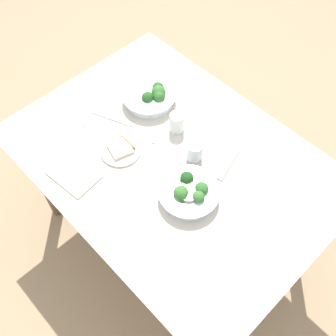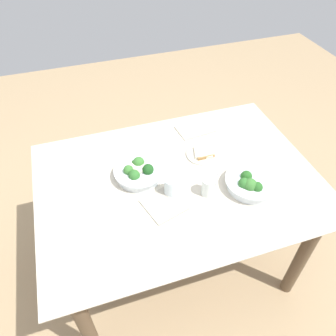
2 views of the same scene
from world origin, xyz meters
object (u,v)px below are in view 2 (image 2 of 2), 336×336
napkin_folded_upper (164,204)px  napkin_folded_lower (195,129)px  bread_side_plate (203,154)px  water_glass_center (209,187)px  fork_by_near_bowl (246,145)px  water_glass_side (171,186)px  table_knife_right (288,210)px  broccoli_bowl_near (251,183)px  table_knife_left (238,159)px  broccoli_bowl_far (139,172)px  fork_by_far_bowl (208,173)px

napkin_folded_upper → napkin_folded_lower: same height
bread_side_plate → water_glass_center: size_ratio=1.88×
fork_by_near_bowl → napkin_folded_upper: size_ratio=0.47×
water_glass_side → table_knife_right: size_ratio=0.50×
broccoli_bowl_near → table_knife_left: (0.04, 0.21, -0.03)m
table_knife_left → napkin_folded_upper: napkin_folded_upper is taller
broccoli_bowl_far → fork_by_far_bowl: (0.34, -0.09, -0.03)m
fork_by_far_bowl → napkin_folded_lower: (0.07, 0.37, 0.00)m
broccoli_bowl_near → water_glass_center: (-0.21, 0.03, 0.01)m
fork_by_far_bowl → water_glass_side: bearing=39.5°
fork_by_near_bowl → broccoli_bowl_near: bearing=-82.6°
broccoli_bowl_far → water_glass_center: (0.29, -0.21, 0.01)m
water_glass_center → fork_by_near_bowl: bearing=37.4°
broccoli_bowl_far → water_glass_side: size_ratio=2.70×
water_glass_side → napkin_folded_upper: bearing=-133.0°
broccoli_bowl_far → napkin_folded_upper: broccoli_bowl_far is taller
napkin_folded_upper → broccoli_bowl_far: bearing=106.4°
fork_by_near_bowl → napkin_folded_lower: 0.32m
bread_side_plate → table_knife_right: size_ratio=0.98×
fork_by_near_bowl → napkin_folded_upper: 0.63m
napkin_folded_upper → napkin_folded_lower: 0.60m
broccoli_bowl_far → water_glass_center: size_ratio=2.61×
broccoli_bowl_far → bread_side_plate: bearing=7.6°
fork_by_near_bowl → table_knife_left: (-0.10, -0.09, -0.00)m
broccoli_bowl_far → napkin_folded_upper: size_ratio=1.40×
water_glass_center → napkin_folded_lower: bearing=75.6°
broccoli_bowl_far → table_knife_left: 0.54m
table_knife_left → table_knife_right: size_ratio=1.17×
table_knife_right → napkin_folded_lower: 0.73m
table_knife_left → napkin_folded_lower: napkin_folded_lower is taller
table_knife_right → napkin_folded_lower: size_ratio=0.89×
broccoli_bowl_near → water_glass_side: same height
broccoli_bowl_far → broccoli_bowl_near: bearing=-26.3°
fork_by_far_bowl → napkin_folded_upper: bearing=47.5°
fork_by_near_bowl → water_glass_center: bearing=-110.2°
fork_by_far_bowl → napkin_folded_lower: bearing=-77.3°
broccoli_bowl_far → napkin_folded_lower: broccoli_bowl_far is taller
broccoli_bowl_near → table_knife_left: size_ratio=1.19×
table_knife_left → table_knife_right: bearing=-103.6°
table_knife_left → bread_side_plate: bearing=130.2°
broccoli_bowl_far → table_knife_right: 0.73m
fork_by_near_bowl → bread_side_plate: bearing=-147.0°
fork_by_far_bowl → fork_by_near_bowl: bearing=-130.4°
fork_by_far_bowl → napkin_folded_upper: (-0.28, -0.12, 0.00)m
table_knife_left → napkin_folded_upper: bearing=178.2°
broccoli_bowl_far → fork_by_near_bowl: 0.64m
broccoli_bowl_near → fork_by_near_bowl: 0.33m
water_glass_center → water_glass_side: (-0.17, 0.06, -0.00)m
table_knife_right → napkin_folded_lower: napkin_folded_lower is taller
water_glass_side → fork_by_near_bowl: water_glass_side is taller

